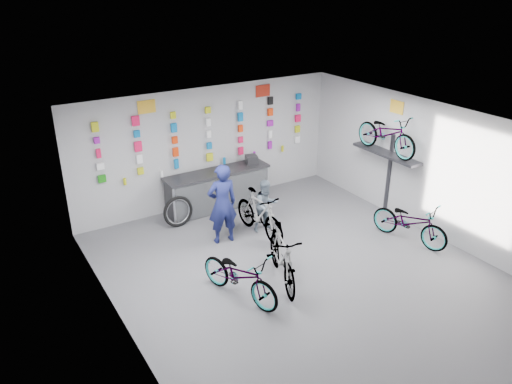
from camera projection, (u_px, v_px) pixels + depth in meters
floor at (302, 274)px, 9.92m from camera, size 8.00×8.00×0.00m
ceiling at (308, 128)px, 8.70m from camera, size 8.00×8.00×0.00m
wall_back at (208, 147)px, 12.42m from camera, size 7.00×0.00×7.00m
wall_front at (498, 323)px, 6.20m from camera, size 7.00×0.00×7.00m
wall_left at (121, 257)px, 7.63m from camera, size 0.00×8.00×8.00m
wall_right at (432, 170)px, 10.99m from camera, size 0.00×8.00×8.00m
counter at (218, 190)px, 12.47m from camera, size 2.70×0.66×1.00m
merch_wall at (207, 136)px, 12.22m from camera, size 5.57×0.08×1.56m
wall_bracket at (386, 157)px, 11.86m from camera, size 0.39×1.90×2.00m
sign_left at (147, 107)px, 11.19m from camera, size 0.42×0.02×0.30m
sign_right at (263, 91)px, 12.68m from camera, size 0.42×0.02×0.30m
sign_side at (397, 107)px, 11.45m from camera, size 0.02×0.40×0.30m
bike_left at (240, 275)px, 9.02m from camera, size 1.13×1.90×0.95m
bike_center at (282, 257)px, 9.45m from camera, size 1.13×1.92×1.11m
bike_right at (410, 222)px, 10.94m from camera, size 1.03×1.89×0.94m
bike_service at (259, 214)px, 11.15m from camera, size 0.59×1.79×1.06m
bike_wall at (387, 133)px, 11.58m from camera, size 0.63×1.80×0.95m
clerk at (222, 204)px, 10.76m from camera, size 0.72×0.52×1.82m
customer at (266, 206)px, 11.36m from camera, size 0.61×0.48×1.23m
spare_wheel at (178, 212)px, 11.63m from camera, size 0.75×0.21×0.75m
register at (251, 160)px, 12.70m from camera, size 0.35×0.36×0.22m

